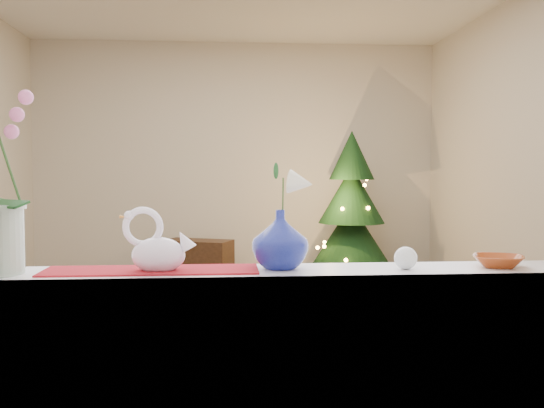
% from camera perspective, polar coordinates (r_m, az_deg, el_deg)
% --- Properties ---
extents(ground, '(5.00, 5.00, 0.00)m').
position_cam_1_polar(ground, '(4.54, -2.64, -12.90)').
color(ground, '#321F14').
rests_on(ground, ground).
extents(wall_back, '(4.50, 0.10, 2.70)m').
position_cam_1_polar(wall_back, '(6.87, -3.35, 3.88)').
color(wall_back, beige).
rests_on(wall_back, ground).
extents(wall_front, '(4.50, 0.10, 2.70)m').
position_cam_1_polar(wall_front, '(1.88, -0.23, 6.24)').
color(wall_front, beige).
rests_on(wall_front, ground).
extents(wall_right, '(0.10, 5.00, 2.70)m').
position_cam_1_polar(wall_right, '(4.98, 24.24, 3.96)').
color(wall_right, beige).
rests_on(wall_right, ground).
extents(windowsill, '(2.20, 0.26, 0.04)m').
position_cam_1_polar(windowsill, '(2.03, -0.50, -6.75)').
color(windowsill, white).
rests_on(windowsill, window_apron).
extents(window_frame, '(2.22, 0.06, 1.60)m').
position_cam_1_polar(window_frame, '(1.96, -0.30, 16.48)').
color(window_frame, white).
rests_on(window_frame, windowsill).
extents(runner, '(0.70, 0.20, 0.01)m').
position_cam_1_polar(runner, '(2.04, -11.29, -6.13)').
color(runner, maroon).
rests_on(runner, windowsill).
extents(swan, '(0.26, 0.18, 0.20)m').
position_cam_1_polar(swan, '(2.00, -10.65, -3.47)').
color(swan, white).
rests_on(swan, windowsill).
extents(blue_vase, '(0.25, 0.25, 0.23)m').
position_cam_1_polar(blue_vase, '(2.03, 0.77, -2.93)').
color(blue_vase, navy).
rests_on(blue_vase, windowsill).
extents(lily, '(0.13, 0.07, 0.17)m').
position_cam_1_polar(lily, '(2.02, 0.78, 2.71)').
color(lily, silver).
rests_on(lily, blue_vase).
extents(paperweight, '(0.08, 0.08, 0.08)m').
position_cam_1_polar(paperweight, '(2.08, 12.47, -4.99)').
color(paperweight, silver).
rests_on(paperweight, windowsill).
extents(amber_dish, '(0.19, 0.19, 0.04)m').
position_cam_1_polar(amber_dish, '(2.22, 20.53, -5.13)').
color(amber_dish, '#8E3714').
rests_on(amber_dish, windowsill).
extents(xmas_tree, '(0.93, 0.93, 1.68)m').
position_cam_1_polar(xmas_tree, '(6.47, 7.48, -0.59)').
color(xmas_tree, black).
rests_on(xmas_tree, ground).
extents(side_table, '(0.78, 0.58, 0.52)m').
position_cam_1_polar(side_table, '(6.53, -6.96, -5.68)').
color(side_table, black).
rests_on(side_table, ground).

